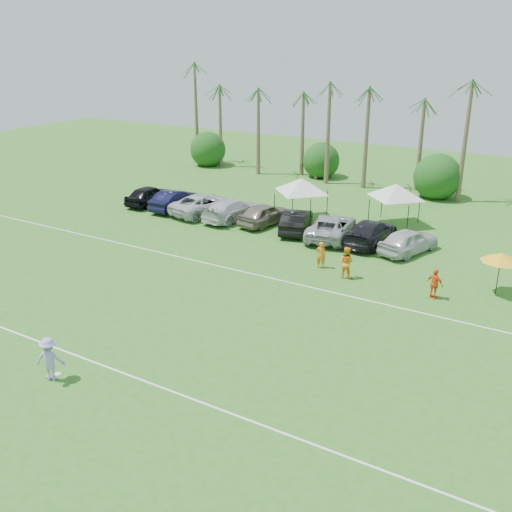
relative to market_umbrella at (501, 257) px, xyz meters
The scene contains 29 objects.
ground 23.28m from the market_umbrella, 127.33° to the right, with size 120.00×120.00×0.00m, color #2F681F.
field_lines 17.63m from the market_umbrella, 143.42° to the right, with size 80.00×12.10×0.01m.
palm_tree_0 41.37m from the market_umbrella, 151.51° to the left, with size 2.40×2.40×8.90m.
palm_tree_1 37.23m from the market_umbrella, 147.78° to the left, with size 2.40×2.40×9.90m.
palm_tree_2 33.34m from the market_umbrella, 143.09° to the left, with size 2.40×2.40×10.90m.
palm_tree_3 30.53m from the market_umbrella, 138.42° to the left, with size 2.40×2.40×11.90m.
palm_tree_4 27.16m from the market_umbrella, 132.70° to the left, with size 2.40×2.40×8.90m.
palm_tree_5 24.88m from the market_umbrella, 125.69° to the left, with size 2.40×2.40×9.90m.
palm_tree_6 23.11m from the market_umbrella, 117.20° to the left, with size 2.40×2.40×10.90m.
palm_tree_7 21.96m from the market_umbrella, 107.20° to the left, with size 2.40×2.40×11.90m.
bush_tree_0 38.94m from the market_umbrella, 148.11° to the left, with size 4.00×4.00×4.00m.
bush_tree_1 28.73m from the market_umbrella, 134.28° to the left, with size 4.00×4.00×4.00m.
bush_tree_2 22.09m from the market_umbrella, 111.39° to the left, with size 4.00×4.00×4.00m.
sideline_player_a 10.08m from the market_umbrella, behind, with size 0.61×0.40×1.67m, color orange.
sideline_player_b 8.36m from the market_umbrella, 165.17° to the right, with size 0.92×0.72×1.90m, color orange.
sideline_player_c 3.88m from the market_umbrella, 140.21° to the right, with size 0.99×0.41×1.68m, color #F05A1A.
canopy_tent_left 16.94m from the market_umbrella, 155.74° to the left, with size 4.64×4.64×3.76m.
canopy_tent_right 12.78m from the market_umbrella, 133.59° to the left, with size 4.50×4.50×3.65m.
market_umbrella is the anchor object (origin of this frame).
frisbee_player 23.21m from the market_umbrella, 128.08° to the right, with size 1.43×1.18×1.91m.
parked_car_0 28.55m from the market_umbrella, behind, with size 1.92×4.77×1.63m, color black.
parked_car_1 25.80m from the market_umbrella, behind, with size 1.72×4.94×1.63m, color black.
parked_car_2 23.11m from the market_umbrella, 169.49° to the left, with size 2.70×5.85×1.63m, color silver.
parked_car_3 20.38m from the market_umbrella, 168.23° to the left, with size 2.28×5.60×1.63m, color silver.
parked_car_4 17.73m from the market_umbrella, 165.89° to the left, with size 1.92×4.77×1.63m, color gray.
parked_car_5 15.00m from the market_umbrella, 164.17° to the left, with size 1.72×4.94×1.63m, color black.
parked_car_6 12.36m from the market_umbrella, 160.82° to the left, with size 2.70×5.85×1.63m, color #A9A9AA.
parked_car_7 9.92m from the market_umbrella, 153.98° to the left, with size 2.28×5.60×1.63m, color black.
parked_car_8 7.31m from the market_umbrella, 147.56° to the left, with size 1.92×4.77×1.63m, color silver.
Camera 1 is at (17.26, -12.85, 13.19)m, focal length 40.00 mm.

